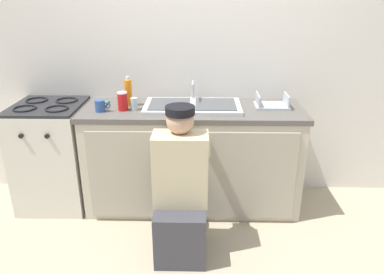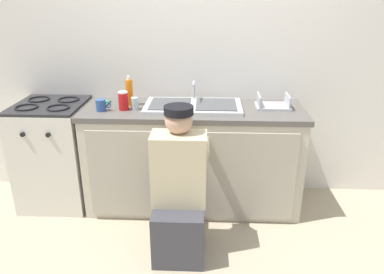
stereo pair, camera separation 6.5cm
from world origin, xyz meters
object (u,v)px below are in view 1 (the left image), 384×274
coffee_mug (100,106)px  soda_cup_red (123,101)px  plumber_person (181,196)px  cell_phone (104,104)px  dish_rack_tray (272,104)px  water_glass (134,104)px  soap_bottle_orange (128,92)px  stove_range (54,155)px  sink_double_basin (193,106)px

coffee_mug → soda_cup_red: soda_cup_red is taller
plumber_person → cell_phone: plumber_person is taller
dish_rack_tray → water_glass: dish_rack_tray is taller
soda_cup_red → dish_rack_tray: soda_cup_red is taller
coffee_mug → soap_bottle_orange: bearing=40.8°
soap_bottle_orange → dish_rack_tray: bearing=-0.8°
stove_range → coffee_mug: coffee_mug is taller
sink_double_basin → plumber_person: size_ratio=0.72×
coffee_mug → stove_range: bearing=167.1°
coffee_mug → soap_bottle_orange: (0.20, 0.17, 0.07)m
stove_range → cell_phone: 0.65m
plumber_person → water_glass: (-0.41, 0.61, 0.49)m
cell_phone → plumber_person: bearing=-47.6°
soda_cup_red → cell_phone: 0.26m
sink_double_basin → cell_phone: bearing=173.7°
plumber_person → dish_rack_tray: plumber_person is taller
plumber_person → dish_rack_tray: (0.73, 0.72, 0.47)m
plumber_person → cell_phone: size_ratio=7.89×
soda_cup_red → water_glass: (0.09, 0.01, -0.03)m
coffee_mug → cell_phone: coffee_mug is taller
stove_range → cell_phone: (0.46, 0.09, 0.45)m
sink_double_basin → coffee_mug: 0.75m
cell_phone → stove_range: bearing=-169.4°
plumber_person → soap_bottle_orange: bearing=122.6°
plumber_person → cell_phone: bearing=132.4°
water_glass → soap_bottle_orange: size_ratio=0.40×
soap_bottle_orange → cell_phone: bearing=173.7°
plumber_person → coffee_mug: bearing=139.9°
coffee_mug → dish_rack_tray: (1.40, 0.15, -0.02)m
sink_double_basin → soap_bottle_orange: bearing=173.7°
plumber_person → dish_rack_tray: 1.13m
stove_range → coffee_mug: 0.70m
dish_rack_tray → soap_bottle_orange: soap_bottle_orange is taller
sink_double_basin → cell_phone: sink_double_basin is taller
stove_range → dish_rack_tray: (1.89, 0.04, 0.46)m
plumber_person → coffee_mug: plumber_person is taller
water_glass → stove_range: bearing=175.4°
plumber_person → cell_phone: (-0.69, 0.76, 0.45)m
plumber_person → coffee_mug: (-0.67, 0.56, 0.49)m
soap_bottle_orange → sink_double_basin: bearing=-6.3°
sink_double_basin → soap_bottle_orange: soap_bottle_orange is taller
dish_rack_tray → stove_range: bearing=-178.7°
soda_cup_red → cell_phone: soda_cup_red is taller
sink_double_basin → cell_phone: (-0.76, 0.08, -0.01)m
plumber_person → soda_cup_red: plumber_person is taller
sink_double_basin → stove_range: (-1.22, -0.00, -0.46)m
cell_phone → water_glass: bearing=-27.0°
coffee_mug → soda_cup_red: (0.17, 0.04, 0.03)m
cell_phone → coffee_mug: bearing=-83.1°
coffee_mug → plumber_person: bearing=-40.1°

